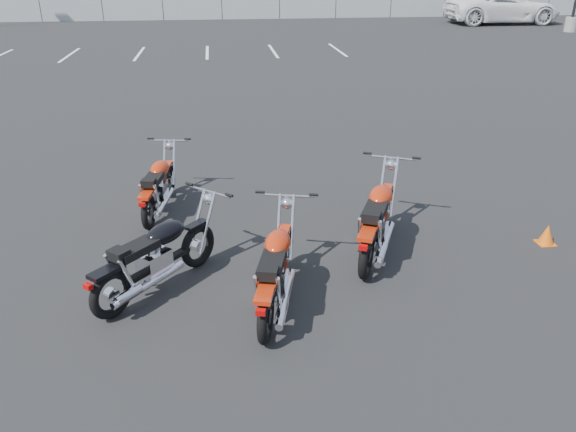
{
  "coord_description": "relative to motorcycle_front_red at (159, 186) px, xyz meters",
  "views": [
    {
      "loc": [
        -0.69,
        -6.34,
        3.87
      ],
      "look_at": [
        0.2,
        0.6,
        0.65
      ],
      "focal_mm": 35.0,
      "sensor_mm": 36.0,
      "label": 1
    }
  ],
  "objects": [
    {
      "name": "motorcycle_third_red",
      "position": [
        3.2,
        -1.85,
        0.06
      ],
      "size": [
        1.4,
        2.22,
        1.12
      ],
      "color": "black",
      "rests_on": "ground"
    },
    {
      "name": "motorcycle_rear_red",
      "position": [
        1.62,
        -3.02,
        0.04
      ],
      "size": [
        1.01,
        2.16,
        1.06
      ],
      "color": "black",
      "rests_on": "ground"
    },
    {
      "name": "motorcycle_second_black",
      "position": [
        0.18,
        -2.51,
        0.03
      ],
      "size": [
        1.74,
        1.88,
        1.06
      ],
      "color": "black",
      "rests_on": "ground"
    },
    {
      "name": "parking_line_stripes",
      "position": [
        -0.79,
        17.51,
        -0.44
      ],
      "size": [
        15.12,
        4.0,
        0.01
      ],
      "color": "silver",
      "rests_on": "ground"
    },
    {
      "name": "chainlink_fence",
      "position": [
        1.71,
        32.51,
        0.45
      ],
      "size": [
        80.06,
        0.06,
        1.8
      ],
      "color": "gray",
      "rests_on": "ground"
    },
    {
      "name": "motorcycle_front_red",
      "position": [
        0.0,
        0.0,
        0.0
      ],
      "size": [
        0.78,
        2.0,
        0.98
      ],
      "color": "black",
      "rests_on": "ground"
    },
    {
      "name": "ground",
      "position": [
        1.71,
        -2.49,
        -0.45
      ],
      "size": [
        120.0,
        120.0,
        0.0
      ],
      "primitive_type": "plane",
      "color": "black",
      "rests_on": "ground"
    },
    {
      "name": "training_cone_near",
      "position": [
        5.78,
        -1.94,
        -0.3
      ],
      "size": [
        0.25,
        0.25,
        0.3
      ],
      "color": "#D8560B",
      "rests_on": "ground"
    }
  ]
}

